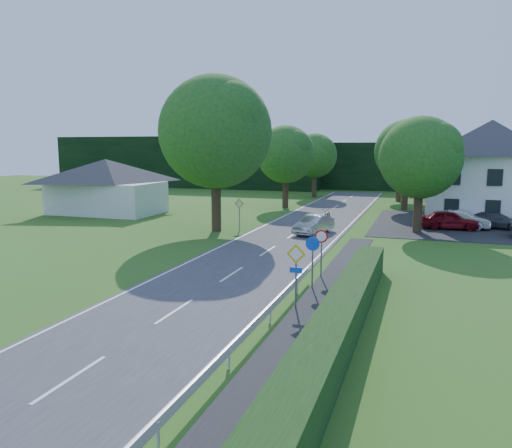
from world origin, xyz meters
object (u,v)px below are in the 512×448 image
(streetlight, at_px, (414,171))
(moving_car, at_px, (314,225))
(parked_car_grey, at_px, (496,220))
(parked_car_silver_a, at_px, (461,219))
(parasol, at_px, (424,209))
(motorcycle, at_px, (327,215))
(parked_car_red, at_px, (450,220))

(streetlight, xyz_separation_m, moving_car, (-6.73, -5.10, -3.75))
(streetlight, bearing_deg, parked_car_grey, 17.81)
(parked_car_silver_a, height_order, parked_car_grey, parked_car_silver_a)
(parasol, bearing_deg, motorcycle, -160.81)
(motorcycle, distance_m, parked_car_silver_a, 10.69)
(moving_car, bearing_deg, motorcycle, 108.08)
(parasol, bearing_deg, streetlight, -100.70)
(parked_car_grey, bearing_deg, parked_car_silver_a, 131.21)
(parked_car_red, distance_m, parasol, 4.57)
(motorcycle, relative_size, parked_car_silver_a, 0.47)
(parked_car_red, bearing_deg, parked_car_grey, -68.37)
(streetlight, xyz_separation_m, parked_car_silver_a, (3.61, 1.00, -3.71))
(moving_car, relative_size, parked_car_silver_a, 0.95)
(parked_car_red, height_order, parked_car_silver_a, parked_car_red)
(moving_car, xyz_separation_m, parked_car_red, (9.51, 5.42, 0.06))
(motorcycle, distance_m, parasol, 8.37)
(streetlight, xyz_separation_m, parasol, (0.84, 4.46, -3.38))
(moving_car, height_order, parasol, parasol)
(streetlight, distance_m, parked_car_red, 4.63)
(motorcycle, bearing_deg, moving_car, -83.89)
(moving_car, bearing_deg, parasol, 66.96)
(parked_car_red, xyz_separation_m, parked_car_silver_a, (0.83, 0.68, -0.02))
(parasol, bearing_deg, moving_car, -128.38)
(streetlight, height_order, parked_car_red, streetlight)
(parked_car_grey, bearing_deg, motorcycle, 111.49)
(streetlight, bearing_deg, parked_car_silver_a, 15.46)
(parked_car_grey, bearing_deg, parasol, 85.71)
(parked_car_red, xyz_separation_m, parked_car_grey, (3.44, 1.68, -0.09))
(motorcycle, height_order, parasol, parasol)
(moving_car, xyz_separation_m, parked_car_grey, (12.95, 7.10, -0.04))
(parked_car_grey, distance_m, parasol, 5.93)
(parked_car_silver_a, xyz_separation_m, parasol, (-2.77, 3.46, 0.33))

